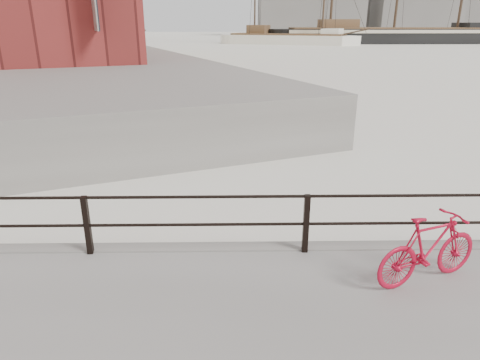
% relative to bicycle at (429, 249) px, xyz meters
% --- Properties ---
extents(far_quay, '(78.44, 148.07, 1.80)m').
position_rel_bicycle_xyz_m(far_quay, '(-38.10, 73.03, 0.02)').
color(far_quay, gray).
rests_on(far_quay, ground).
extents(bicycle, '(1.73, 0.87, 1.06)m').
position_rel_bicycle_xyz_m(bicycle, '(0.00, 0.00, 0.00)').
color(bicycle, '#B50C27').
rests_on(bicycle, promenade).
extents(barque_black, '(56.73, 19.76, 32.12)m').
position_rel_bicycle_xyz_m(barque_black, '(29.29, 84.02, -0.88)').
color(barque_black, black).
rests_on(barque_black, ground).
extents(schooner_mid, '(31.83, 23.37, 21.05)m').
position_rel_bicycle_xyz_m(schooner_mid, '(7.64, 80.11, -0.88)').
color(schooner_mid, silver).
rests_on(schooner_mid, ground).
extents(schooner_left, '(25.61, 17.56, 17.90)m').
position_rel_bicycle_xyz_m(schooner_left, '(-29.59, 71.28, -0.88)').
color(schooner_left, beige).
rests_on(schooner_left, ground).
extents(workboat_far, '(11.36, 3.94, 7.00)m').
position_rel_bicycle_xyz_m(workboat_far, '(-26.39, 49.76, -0.88)').
color(workboat_far, black).
rests_on(workboat_far, ground).
extents(industrial_west, '(32.00, 18.00, 18.00)m').
position_rel_bicycle_xyz_m(industrial_west, '(21.90, 141.03, 8.12)').
color(industrial_west, gray).
rests_on(industrial_west, ground).
extents(industrial_east, '(20.00, 16.00, 14.00)m').
position_rel_bicycle_xyz_m(industrial_east, '(79.90, 151.03, 6.12)').
color(industrial_east, gray).
rests_on(industrial_east, ground).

